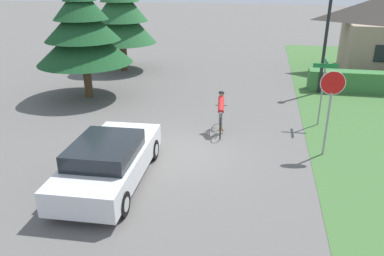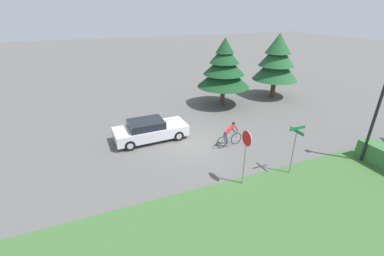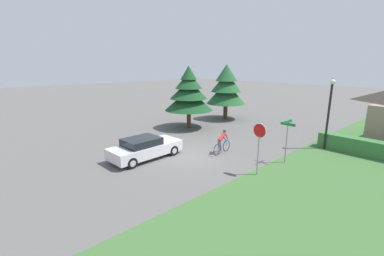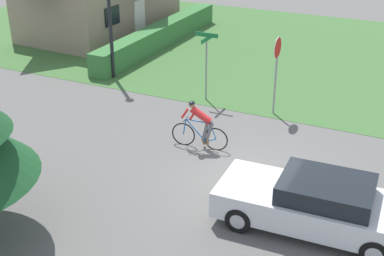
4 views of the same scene
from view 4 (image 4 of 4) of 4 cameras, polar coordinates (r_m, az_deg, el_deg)
The scene contains 8 objects.
ground_plane at distance 15.38m, azimuth 6.03°, elevation -5.13°, with size 140.00×140.00×0.00m, color #5B5956.
grass_verge_right at distance 27.21m, azimuth 7.00°, elevation 8.56°, with size 16.00×36.00×0.01m, color #3D6633.
hedge_row at distance 27.19m, azimuth -3.44°, elevation 9.83°, with size 11.03×0.90×1.05m, color #387038.
sedan_left_lane at distance 13.20m, azimuth 12.99°, elevation -7.87°, with size 2.09×4.66×1.36m.
cyclist at distance 16.54m, azimuth 0.87°, elevation 0.23°, with size 0.44×1.84×1.56m.
stop_sign at distance 18.79m, azimuth 9.04°, elevation 7.20°, with size 0.76×0.07×2.82m.
street_lamp at distance 22.22m, azimuth -8.83°, elevation 12.62°, with size 0.34×0.34×4.88m.
street_name_sign at distance 19.88m, azimuth 1.55°, elevation 7.91°, with size 0.90×0.90×2.61m.
Camera 4 is at (-12.58, -4.27, 7.74)m, focal length 50.00 mm.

